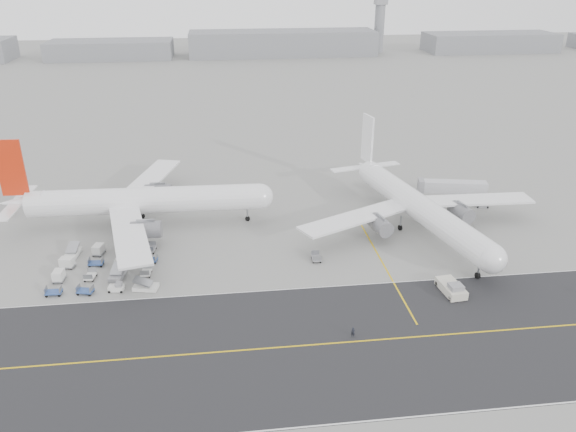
{
  "coord_description": "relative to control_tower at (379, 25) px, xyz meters",
  "views": [
    {
      "loc": [
        1.02,
        -84.84,
        52.06
      ],
      "look_at": [
        12.87,
        12.0,
        7.47
      ],
      "focal_mm": 35.0,
      "sensor_mm": 36.0,
      "label": 1
    }
  ],
  "objects": [
    {
      "name": "jet_bridge",
      "position": [
        -46.61,
        -235.39,
        -11.97
      ],
      "size": [
        16.49,
        6.22,
        6.15
      ],
      "rotation": [
        0.0,
        0.0,
        -0.21
      ],
      "color": "gray",
      "rests_on": "ground"
    },
    {
      "name": "ground_crew_a",
      "position": [
        -80.74,
        -281.8,
        -15.41
      ],
      "size": [
        0.71,
        0.58,
        1.68
      ],
      "primitive_type": "imported",
      "rotation": [
        0.0,
        0.0,
        -0.33
      ],
      "color": "black",
      "rests_on": "ground"
    },
    {
      "name": "stray_dolly",
      "position": [
        -82.31,
        -257.66,
        -16.25
      ],
      "size": [
        1.62,
        2.62,
        1.61
      ],
      "primitive_type": null,
      "rotation": [
        0.0,
        0.0,
        0.01
      ],
      "color": "silver",
      "rests_on": "ground"
    },
    {
      "name": "airliner_a",
      "position": [
        -117.01,
        -237.51,
        -10.56
      ],
      "size": [
        57.28,
        56.59,
        19.75
      ],
      "rotation": [
        0.0,
        0.0,
        1.54
      ],
      "color": "white",
      "rests_on": "ground"
    },
    {
      "name": "airliner_b",
      "position": [
        -59.3,
        -246.38,
        -10.82
      ],
      "size": [
        52.75,
        53.89,
        18.84
      ],
      "rotation": [
        0.0,
        0.0,
        0.22
      ],
      "color": "white",
      "rests_on": "ground"
    },
    {
      "name": "horizon_buildings",
      "position": [
        -70.0,
        -5.0,
        -16.25
      ],
      "size": [
        520.0,
        28.0,
        28.0
      ],
      "primitive_type": null,
      "color": "gray",
      "rests_on": "ground"
    },
    {
      "name": "taxiway",
      "position": [
        -94.98,
        -282.98,
        -16.24
      ],
      "size": [
        220.0,
        59.0,
        0.03
      ],
      "color": "#262729",
      "rests_on": "ground"
    },
    {
      "name": "ground",
      "position": [
        -100.0,
        -265.0,
        -16.25
      ],
      "size": [
        700.0,
        700.0,
        0.0
      ],
      "primitive_type": "plane",
      "color": "gray",
      "rests_on": "ground"
    },
    {
      "name": "control_tower",
      "position": [
        0.0,
        0.0,
        0.0
      ],
      "size": [
        7.0,
        7.0,
        31.25
      ],
      "color": "gray",
      "rests_on": "ground"
    },
    {
      "name": "gse_cluster",
      "position": [
        -121.16,
        -257.09,
        -16.25
      ],
      "size": [
        25.73,
        25.0,
        2.09
      ],
      "primitive_type": null,
      "rotation": [
        0.0,
        0.0,
        -0.13
      ],
      "color": "#939498",
      "rests_on": "ground"
    },
    {
      "name": "pushback_tug",
      "position": [
        -61.2,
        -271.75,
        -15.27
      ],
      "size": [
        3.67,
        8.47,
        2.39
      ],
      "rotation": [
        0.0,
        0.0,
        0.1
      ],
      "color": "beige",
      "rests_on": "ground"
    }
  ]
}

